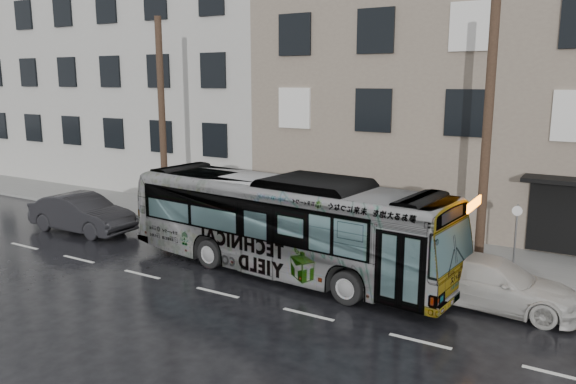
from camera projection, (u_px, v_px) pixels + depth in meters
name	position (u px, v px, depth m)	size (l,w,h in m)	color
ground	(262.00, 270.00, 19.39)	(120.00, 120.00, 0.00)	black
sidewalk	(327.00, 235.00, 23.50)	(90.00, 3.60, 0.15)	gray
building_taupe	(498.00, 100.00, 26.47)	(20.00, 12.00, 11.00)	gray
building_grey	(158.00, 57.00, 38.85)	(26.00, 15.00, 16.00)	#ACA9A2
utility_pole_front	(487.00, 137.00, 17.98)	(0.30, 0.30, 9.00)	#453022
utility_pole_rear	(162.00, 121.00, 25.04)	(0.30, 0.30, 9.00)	#453022
sign_post	(515.00, 241.00, 18.07)	(0.06, 0.06, 2.40)	slate
bus	(285.00, 224.00, 18.89)	(2.81, 12.01, 3.34)	#B2B2B2
white_sedan	(492.00, 283.00, 16.14)	(1.98, 4.88, 1.42)	beige
dark_sedan	(82.00, 213.00, 24.12)	(1.72, 4.94, 1.63)	black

